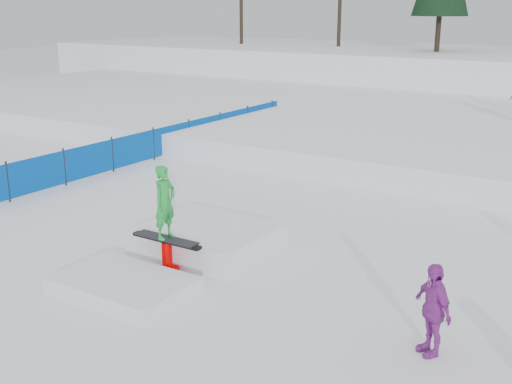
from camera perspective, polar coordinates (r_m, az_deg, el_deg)
The scene contains 6 objects.
ground at distance 12.96m, azimuth -6.69°, elevation -6.43°, with size 120.00×120.00×0.00m, color white.
snow_berm at distance 40.11m, azimuth 21.79°, elevation 9.71°, with size 60.00×14.00×2.40m, color white.
snow_midrise at distance 26.73m, azimuth 15.55°, elevation 5.80°, with size 50.00×18.00×0.80m, color white.
safety_fence at distance 21.67m, azimuth -9.09°, elevation 4.26°, with size 0.05×16.00×1.10m.
spectator_purple at distance 9.84m, azimuth 15.41°, elevation -10.01°, with size 0.84×0.35×1.43m, color purple.
jib_rail_feature at distance 12.99m, azimuth -6.26°, elevation -4.91°, with size 2.60×4.40×2.11m.
Camera 1 is at (7.67, -9.19, 4.97)m, focal length 45.00 mm.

